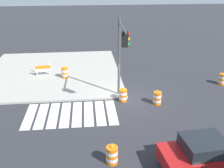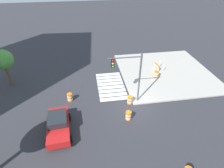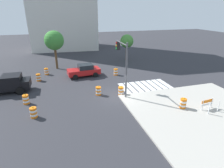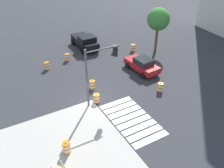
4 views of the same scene
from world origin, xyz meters
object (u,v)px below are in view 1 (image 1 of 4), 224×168
(traffic_light_pole, at_px, (121,49))
(traffic_barrel_lane_center, at_px, (222,79))
(sports_car, at_px, (206,154))
(traffic_barrel_crosswalk_end, at_px, (112,155))
(construction_barricade, at_px, (43,68))
(traffic_barrel_opposite_curb, at_px, (123,95))
(traffic_barrel_on_sidewalk, at_px, (65,73))
(traffic_barrel_far_curb, at_px, (157,98))

(traffic_light_pole, bearing_deg, traffic_barrel_lane_center, -164.91)
(sports_car, height_order, traffic_barrel_crosswalk_end, sports_car)
(sports_car, distance_m, construction_barricade, 15.51)
(traffic_barrel_opposite_curb, relative_size, construction_barricade, 0.78)
(sports_car, height_order, construction_barricade, sports_car)
(traffic_barrel_opposite_curb, bearing_deg, traffic_barrel_lane_center, -166.09)
(traffic_barrel_opposite_curb, distance_m, construction_barricade, 8.32)
(construction_barricade, bearing_deg, traffic_barrel_on_sidewalk, 154.78)
(construction_barricade, height_order, traffic_light_pole, traffic_light_pole)
(traffic_barrel_lane_center, relative_size, traffic_light_pole, 0.19)
(sports_car, height_order, traffic_barrel_lane_center, sports_car)
(traffic_barrel_far_curb, xyz_separation_m, traffic_light_pole, (2.49, -0.45, 3.46))
(traffic_barrel_on_sidewalk, xyz_separation_m, traffic_light_pole, (-4.14, 4.78, 3.31))
(sports_car, relative_size, traffic_barrel_on_sidewalk, 4.35)
(traffic_barrel_opposite_curb, bearing_deg, sports_car, 111.40)
(traffic_barrel_crosswalk_end, bearing_deg, traffic_barrel_on_sidewalk, -75.07)
(construction_barricade, bearing_deg, traffic_light_pole, 136.90)
(traffic_light_pole, bearing_deg, traffic_barrel_far_curb, 169.72)
(sports_car, bearing_deg, traffic_barrel_opposite_curb, -68.60)
(traffic_barrel_lane_center, bearing_deg, traffic_barrel_on_sidewalk, -10.77)
(traffic_barrel_crosswalk_end, xyz_separation_m, traffic_light_pole, (-1.25, -6.07, 3.46))
(traffic_barrel_lane_center, bearing_deg, traffic_light_pole, 15.09)
(sports_car, distance_m, traffic_barrel_on_sidewalk, 13.67)
(sports_car, height_order, traffic_barrel_far_curb, sports_car)
(traffic_barrel_crosswalk_end, xyz_separation_m, traffic_barrel_far_curb, (-3.74, -5.62, 0.00))
(traffic_barrel_lane_center, distance_m, traffic_light_pole, 9.63)
(traffic_barrel_crosswalk_end, relative_size, construction_barricade, 0.78)
(traffic_barrel_crosswalk_end, bearing_deg, traffic_barrel_lane_center, -139.72)
(traffic_barrel_opposite_curb, distance_m, traffic_light_pole, 3.47)
(traffic_barrel_far_curb, bearing_deg, sports_car, 94.44)
(traffic_barrel_crosswalk_end, distance_m, traffic_barrel_opposite_curb, 6.47)
(traffic_barrel_on_sidewalk, xyz_separation_m, construction_barricade, (1.94, -0.91, 0.12))
(traffic_barrel_on_sidewalk, bearing_deg, traffic_barrel_far_curb, 141.74)
(traffic_barrel_on_sidewalk, distance_m, construction_barricade, 2.15)
(traffic_barrel_far_curb, bearing_deg, traffic_barrel_opposite_curb, -16.75)
(sports_car, height_order, traffic_barrel_opposite_curb, sports_car)
(traffic_barrel_crosswalk_end, height_order, traffic_light_pole, traffic_light_pole)
(sports_car, xyz_separation_m, traffic_barrel_on_sidewalk, (7.13, -11.67, -0.21))
(traffic_barrel_far_curb, distance_m, construction_barricade, 10.55)
(sports_car, relative_size, traffic_barrel_crosswalk_end, 4.35)
(traffic_barrel_far_curb, xyz_separation_m, traffic_barrel_on_sidewalk, (6.63, -5.23, 0.15))
(traffic_barrel_lane_center, xyz_separation_m, construction_barricade, (14.76, -3.35, 0.27))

